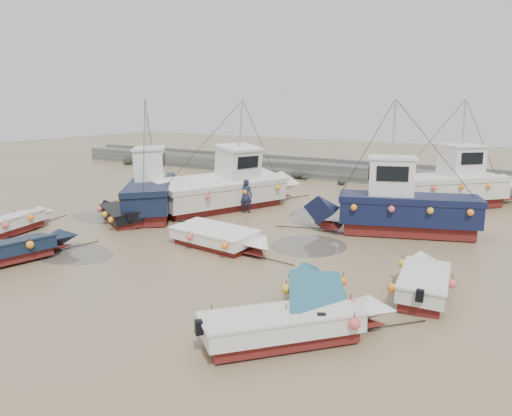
# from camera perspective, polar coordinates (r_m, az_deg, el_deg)

# --- Properties ---
(ground) EXTENTS (120.00, 120.00, 0.00)m
(ground) POSITION_cam_1_polar(r_m,az_deg,el_deg) (20.84, -8.93, -5.17)
(ground) COLOR #937E56
(ground) RESTS_ON ground
(seawall) EXTENTS (60.00, 4.92, 1.50)m
(seawall) POSITION_cam_1_polar(r_m,az_deg,el_deg) (39.59, 12.39, 3.85)
(seawall) COLOR slate
(seawall) RESTS_ON ground
(puddle_a) EXTENTS (4.27, 4.27, 0.01)m
(puddle_a) POSITION_cam_1_polar(r_m,az_deg,el_deg) (22.09, -20.51, -4.80)
(puddle_a) COLOR #574E45
(puddle_a) RESTS_ON ground
(puddle_b) EXTENTS (3.25, 3.25, 0.01)m
(puddle_b) POSITION_cam_1_polar(r_m,az_deg,el_deg) (21.82, 6.05, -4.29)
(puddle_b) COLOR #574E45
(puddle_b) RESTS_ON ground
(puddle_c) EXTENTS (4.03, 4.03, 0.01)m
(puddle_c) POSITION_cam_1_polar(r_m,az_deg,el_deg) (28.17, -17.19, -1.01)
(puddle_c) COLOR #574E45
(puddle_c) RESTS_ON ground
(puddle_d) EXTENTS (6.10, 6.10, 0.01)m
(puddle_d) POSITION_cam_1_polar(r_m,az_deg,el_deg) (27.62, 10.32, -0.91)
(puddle_d) COLOR #574E45
(puddle_d) RESTS_ON ground
(dinghy_0) EXTENTS (2.57, 6.22, 1.43)m
(dinghy_0) POSITION_cam_1_polar(r_m,az_deg,el_deg) (26.20, -26.13, -1.48)
(dinghy_0) COLOR maroon
(dinghy_0) RESTS_ON ground
(dinghy_1) EXTENTS (2.58, 6.08, 1.43)m
(dinghy_1) POSITION_cam_1_polar(r_m,az_deg,el_deg) (21.62, -26.18, -4.16)
(dinghy_1) COLOR maroon
(dinghy_1) RESTS_ON ground
(dinghy_2) EXTENTS (3.40, 5.32, 1.43)m
(dinghy_2) POSITION_cam_1_polar(r_m,az_deg,el_deg) (15.04, 6.80, -9.80)
(dinghy_2) COLOR maroon
(dinghy_2) RESTS_ON ground
(dinghy_3) EXTENTS (4.88, 5.42, 1.43)m
(dinghy_3) POSITION_cam_1_polar(r_m,az_deg,el_deg) (13.30, 4.49, -12.88)
(dinghy_3) COLOR maroon
(dinghy_3) RESTS_ON ground
(dinghy_4) EXTENTS (5.26, 3.49, 1.43)m
(dinghy_4) POSITION_cam_1_polar(r_m,az_deg,el_deg) (26.75, -15.24, -0.36)
(dinghy_4) COLOR maroon
(dinghy_4) RESTS_ON ground
(dinghy_5) EXTENTS (6.17, 2.61, 1.43)m
(dinghy_5) POSITION_cam_1_polar(r_m,az_deg,el_deg) (21.20, -4.00, -3.22)
(dinghy_5) COLOR maroon
(dinghy_5) RESTS_ON ground
(dinghy_6) EXTENTS (2.14, 5.48, 1.43)m
(dinghy_6) POSITION_cam_1_polar(r_m,az_deg,el_deg) (17.12, 18.62, -7.59)
(dinghy_6) COLOR maroon
(dinghy_6) RESTS_ON ground
(cabin_boat_0) EXTENTS (6.70, 8.25, 6.22)m
(cabin_boat_0) POSITION_cam_1_polar(r_m,az_deg,el_deg) (28.35, -11.76, 2.17)
(cabin_boat_0) COLOR maroon
(cabin_boat_0) RESTS_ON ground
(cabin_boat_1) EXTENTS (5.58, 10.66, 6.22)m
(cabin_boat_1) POSITION_cam_1_polar(r_m,az_deg,el_deg) (28.96, -3.07, 2.52)
(cabin_boat_1) COLOR maroon
(cabin_boat_1) RESTS_ON ground
(cabin_boat_2) EXTENTS (9.26, 4.69, 6.22)m
(cabin_boat_2) POSITION_cam_1_polar(r_m,az_deg,el_deg) (24.21, 15.60, 0.30)
(cabin_boat_2) COLOR maroon
(cabin_boat_2) RESTS_ON ground
(cabin_boat_3) EXTENTS (7.91, 8.05, 6.22)m
(cabin_boat_3) POSITION_cam_1_polar(r_m,az_deg,el_deg) (31.77, 21.79, 2.59)
(cabin_boat_3) COLOR maroon
(cabin_boat_3) RESTS_ON ground
(person) EXTENTS (0.82, 0.69, 1.92)m
(person) POSITION_cam_1_polar(r_m,az_deg,el_deg) (27.96, -1.14, -0.56)
(person) COLOR #1D213B
(person) RESTS_ON ground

